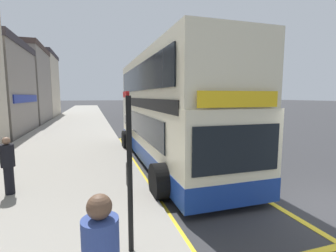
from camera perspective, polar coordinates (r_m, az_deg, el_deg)
name	(u,v)px	position (r m, az deg, el deg)	size (l,w,h in m)	color
ground_plane	(131,115)	(36.53, -8.64, 2.57)	(260.00, 260.00, 0.00)	#333335
pavement_near	(81,116)	(36.13, -19.68, 2.30)	(6.00, 76.00, 0.14)	gray
double_decker_bus	(169,113)	(10.28, 0.13, 2.99)	(3.25, 10.29, 4.40)	beige
bus_bay_markings	(169,162)	(10.36, 0.12, -8.54)	(2.93, 13.06, 0.01)	yellow
bus_stop_sign	(129,159)	(4.17, -9.17, -7.62)	(0.09, 0.51, 2.73)	black
terrace_mid	(20,84)	(38.60, -31.33, 8.32)	(8.97, 8.60, 8.66)	beige
parked_car_grey_behind	(164,109)	(36.84, -0.97, 3.93)	(2.09, 4.20, 1.62)	slate
parked_car_grey_kerbside	(149,107)	(46.60, -4.47, 4.56)	(2.09, 4.20, 1.62)	slate
parked_car_grey_distant	(130,105)	(55.88, -8.92, 4.90)	(2.09, 4.20, 1.62)	slate
pedestrian_waiting_near_sign	(8,164)	(7.88, -33.40, -7.36)	(0.34, 0.34, 1.57)	black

